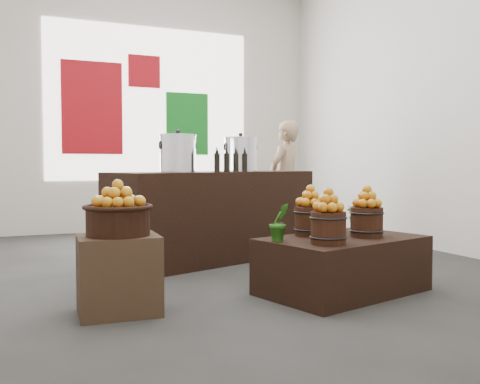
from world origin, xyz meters
name	(u,v)px	position (x,y,z in m)	size (l,w,h in m)	color
ground	(206,271)	(0.00, 0.00, 0.00)	(7.00, 7.00, 0.00)	#343331
back_wall	(131,103)	(0.00, 3.50, 2.00)	(6.00, 0.04, 4.00)	beige
back_opening	(151,104)	(0.30, 3.48, 2.00)	(3.20, 0.02, 2.40)	white
deco_red_left	(92,108)	(-0.60, 3.47, 1.90)	(0.90, 0.04, 1.40)	#9F0C14
deco_green_right	(187,124)	(0.90, 3.47, 1.70)	(0.70, 0.04, 1.00)	#116D1C
deco_red_upper	(144,71)	(0.20, 3.47, 2.50)	(0.50, 0.04, 0.50)	#9F0C14
crate	(119,275)	(-1.05, -1.16, 0.28)	(0.55, 0.45, 0.55)	#473221
wicker_basket	(118,221)	(-1.05, -1.16, 0.65)	(0.44, 0.44, 0.20)	black
apples_in_basket	(118,194)	(-1.05, -1.16, 0.84)	(0.34, 0.34, 0.18)	#A00B05
display_table	(343,265)	(0.75, -1.25, 0.23)	(1.31, 0.81, 0.45)	black
apple_bucket_front_left	(328,228)	(0.44, -1.52, 0.57)	(0.26, 0.26, 0.24)	#34160E
apples_in_bucket_front_left	(328,200)	(0.44, -1.52, 0.78)	(0.20, 0.20, 0.18)	#A00B05
apple_bucket_front_right	(367,222)	(0.94, -1.30, 0.57)	(0.26, 0.26, 0.24)	#34160E
apples_in_bucket_front_right	(367,197)	(0.94, -1.30, 0.78)	(0.20, 0.20, 0.18)	#A00B05
apple_bucket_rear	(310,221)	(0.56, -1.05, 0.57)	(0.26, 0.26, 0.24)	#34160E
apples_in_bucket_rear	(311,196)	(0.56, -1.05, 0.78)	(0.20, 0.20, 0.18)	#A00B05
herb_garnish_right	(360,214)	(1.12, -0.96, 0.60)	(0.27, 0.23, 0.30)	#226715
herb_garnish_left	(279,222)	(0.17, -1.24, 0.60)	(0.16, 0.13, 0.29)	#226715
counter	(215,216)	(0.30, 0.54, 0.48)	(2.36, 0.75, 0.97)	black
stock_pot_left	(178,154)	(-0.16, 0.38, 1.15)	(0.36, 0.36, 0.36)	silver
stock_pot_center	(240,155)	(0.65, 0.66, 1.15)	(0.36, 0.36, 0.36)	silver
oil_cruets	(229,159)	(0.37, 0.31, 1.10)	(0.34, 0.06, 0.27)	black
shopper	(285,181)	(1.70, 1.58, 0.82)	(0.60, 0.39, 1.64)	#A28363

